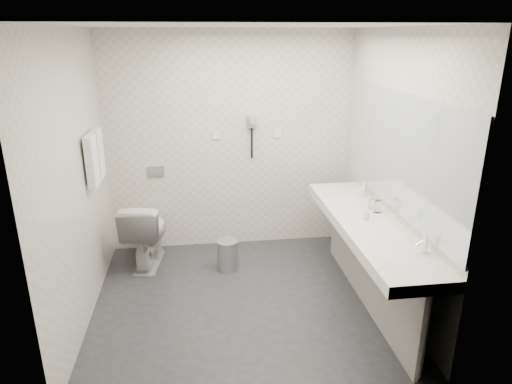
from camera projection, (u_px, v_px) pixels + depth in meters
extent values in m
plane|color=#242429|center=(243.00, 300.00, 4.42)|extent=(2.80, 2.80, 0.00)
plane|color=silver|center=(240.00, 26.00, 3.59)|extent=(2.80, 2.80, 0.00)
plane|color=beige|center=(230.00, 143.00, 5.22)|extent=(2.80, 0.00, 2.80)
plane|color=beige|center=(263.00, 240.00, 2.79)|extent=(2.80, 0.00, 2.80)
plane|color=beige|center=(76.00, 184.00, 3.83)|extent=(0.00, 2.60, 2.60)
plane|color=beige|center=(393.00, 171.00, 4.18)|extent=(0.00, 2.60, 2.60)
cube|color=silver|center=(368.00, 226.00, 4.11)|extent=(0.55, 2.20, 0.10)
cube|color=gray|center=(367.00, 268.00, 4.25)|extent=(0.03, 2.15, 0.75)
cylinder|color=silver|center=(423.00, 337.00, 3.28)|extent=(0.06, 0.06, 0.75)
cylinder|color=silver|center=(337.00, 224.00, 5.23)|extent=(0.06, 0.06, 0.75)
cube|color=#B2BCC6|center=(403.00, 155.00, 3.93)|extent=(0.02, 2.20, 1.05)
ellipsoid|color=silver|center=(399.00, 256.00, 3.49)|extent=(0.40, 0.31, 0.05)
ellipsoid|color=silver|center=(346.00, 198.00, 4.71)|extent=(0.40, 0.31, 0.05)
cylinder|color=silver|center=(425.00, 244.00, 3.48)|extent=(0.04, 0.04, 0.15)
cylinder|color=silver|center=(364.00, 189.00, 4.70)|extent=(0.04, 0.04, 0.15)
imported|color=beige|center=(366.00, 215.00, 4.11)|extent=(0.06, 0.06, 0.09)
cylinder|color=silver|center=(378.00, 206.00, 4.27)|extent=(0.07, 0.07, 0.12)
cylinder|color=silver|center=(371.00, 204.00, 4.36)|extent=(0.06, 0.06, 0.10)
imported|color=silver|center=(146.00, 233.00, 5.00)|extent=(0.52, 0.79, 0.75)
cube|color=#B2B5BA|center=(156.00, 172.00, 5.20)|extent=(0.18, 0.02, 0.12)
cylinder|color=#B2B5BA|center=(228.00, 256.00, 4.95)|extent=(0.27, 0.27, 0.32)
cylinder|color=#B2B5BA|center=(227.00, 242.00, 4.89)|extent=(0.23, 0.23, 0.02)
cylinder|color=silver|center=(91.00, 134.00, 4.25)|extent=(0.02, 0.62, 0.02)
cube|color=silver|center=(92.00, 161.00, 4.19)|extent=(0.07, 0.24, 0.48)
cube|color=silver|center=(98.00, 154.00, 4.46)|extent=(0.07, 0.24, 0.48)
cube|color=gray|center=(252.00, 121.00, 5.14)|extent=(0.10, 0.04, 0.14)
cylinder|color=gray|center=(252.00, 120.00, 5.07)|extent=(0.08, 0.14, 0.08)
cylinder|color=black|center=(252.00, 143.00, 5.21)|extent=(0.02, 0.02, 0.35)
cube|color=silver|center=(216.00, 135.00, 5.16)|extent=(0.09, 0.02, 0.09)
cube|color=silver|center=(277.00, 134.00, 5.25)|extent=(0.09, 0.02, 0.09)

